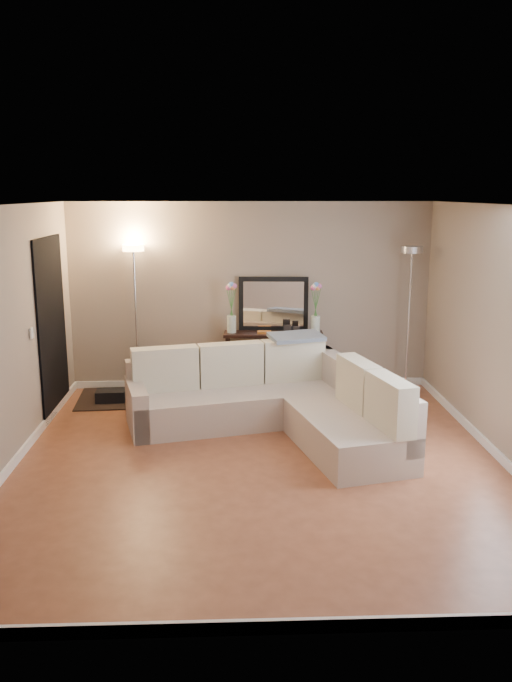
{
  "coord_description": "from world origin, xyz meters",
  "views": [
    {
      "loc": [
        -0.28,
        -6.41,
        2.72
      ],
      "look_at": [
        0.0,
        0.8,
        1.1
      ],
      "focal_mm": 35.0,
      "sensor_mm": 36.0,
      "label": 1
    }
  ],
  "objects_px": {
    "console_table": "(267,358)",
    "floor_lamp_unlit": "(410,291)",
    "floor_lamp_lit": "(135,289)",
    "sectional_sofa": "(277,402)"
  },
  "relations": [
    {
      "from": "console_table",
      "to": "floor_lamp_lit",
      "type": "height_order",
      "value": "floor_lamp_lit"
    },
    {
      "from": "floor_lamp_lit",
      "to": "sectional_sofa",
      "type": "bearing_deg",
      "value": -42.51
    },
    {
      "from": "floor_lamp_lit",
      "to": "floor_lamp_unlit",
      "type": "bearing_deg",
      "value": -3.76
    },
    {
      "from": "floor_lamp_unlit",
      "to": "floor_lamp_lit",
      "type": "bearing_deg",
      "value": 176.24
    },
    {
      "from": "floor_lamp_lit",
      "to": "console_table",
      "type": "bearing_deg",
      "value": -3.84
    },
    {
      "from": "console_table",
      "to": "floor_lamp_unlit",
      "type": "xyz_separation_m",
      "value": [
        1.92,
        -0.12,
        0.96
      ]
    },
    {
      "from": "sectional_sofa",
      "to": "console_table",
      "type": "height_order",
      "value": "sectional_sofa"
    },
    {
      "from": "floor_lamp_unlit",
      "to": "console_table",
      "type": "bearing_deg",
      "value": 176.31
    },
    {
      "from": "console_table",
      "to": "floor_lamp_lit",
      "type": "relative_size",
      "value": 0.68
    },
    {
      "from": "console_table",
      "to": "floor_lamp_unlit",
      "type": "height_order",
      "value": "floor_lamp_unlit"
    }
  ]
}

